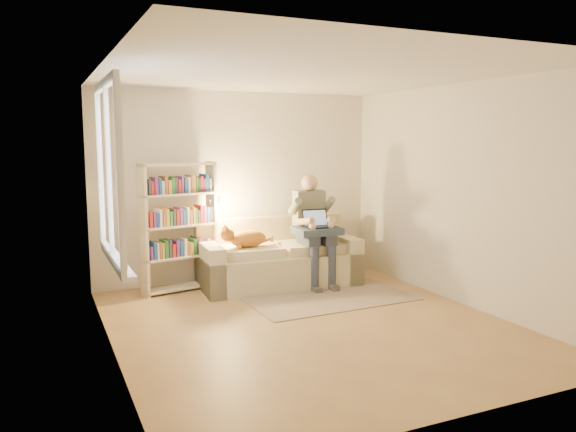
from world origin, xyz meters
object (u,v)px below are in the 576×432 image
person (313,223)px  laptop (317,223)px  bookshelf (179,220)px  cat (244,238)px  sofa (278,261)px

person → laptop: person is taller
laptop → bookshelf: size_ratio=0.22×
person → laptop: bearing=-88.6°
person → cat: 0.97m
sofa → cat: sofa is taller
person → cat: person is taller
person → cat: size_ratio=1.96×
sofa → bookshelf: (-1.28, 0.22, 0.60)m
bookshelf → cat: bearing=-35.2°
sofa → person: bearing=-19.2°
bookshelf → sofa: bearing=-21.9°
person → bookshelf: bearing=170.2°
laptop → bookshelf: 1.79m
person → sofa: bearing=160.8°
sofa → cat: 0.64m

